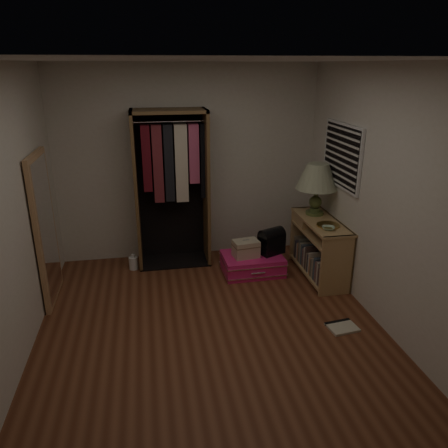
{
  "coord_description": "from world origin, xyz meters",
  "views": [
    {
      "loc": [
        -0.56,
        -3.79,
        2.57
      ],
      "look_at": [
        0.3,
        0.95,
        0.8
      ],
      "focal_mm": 35.0,
      "sensor_mm": 36.0,
      "label": 1
    }
  ],
  "objects_px": {
    "pink_suitcase": "(252,264)",
    "floor_mirror": "(45,229)",
    "open_wardrobe": "(173,176)",
    "train_case": "(246,248)",
    "table_lamp": "(317,178)",
    "console_bookshelf": "(318,245)",
    "black_bag": "(272,240)",
    "white_jug": "(133,263)"
  },
  "relations": [
    {
      "from": "open_wardrobe",
      "to": "pink_suitcase",
      "type": "relative_size",
      "value": 2.57
    },
    {
      "from": "black_bag",
      "to": "table_lamp",
      "type": "distance_m",
      "value": 0.99
    },
    {
      "from": "train_case",
      "to": "black_bag",
      "type": "height_order",
      "value": "black_bag"
    },
    {
      "from": "floor_mirror",
      "to": "pink_suitcase",
      "type": "relative_size",
      "value": 2.13
    },
    {
      "from": "open_wardrobe",
      "to": "pink_suitcase",
      "type": "height_order",
      "value": "open_wardrobe"
    },
    {
      "from": "console_bookshelf",
      "to": "train_case",
      "type": "relative_size",
      "value": 3.16
    },
    {
      "from": "console_bookshelf",
      "to": "open_wardrobe",
      "type": "height_order",
      "value": "open_wardrobe"
    },
    {
      "from": "pink_suitcase",
      "to": "table_lamp",
      "type": "distance_m",
      "value": 1.38
    },
    {
      "from": "train_case",
      "to": "white_jug",
      "type": "relative_size",
      "value": 1.69
    },
    {
      "from": "console_bookshelf",
      "to": "floor_mirror",
      "type": "bearing_deg",
      "value": -179.21
    },
    {
      "from": "open_wardrobe",
      "to": "white_jug",
      "type": "distance_m",
      "value": 1.27
    },
    {
      "from": "black_bag",
      "to": "floor_mirror",
      "type": "bearing_deg",
      "value": 161.31
    },
    {
      "from": "floor_mirror",
      "to": "black_bag",
      "type": "distance_m",
      "value": 2.73
    },
    {
      "from": "table_lamp",
      "to": "floor_mirror",
      "type": "bearing_deg",
      "value": -175.77
    },
    {
      "from": "black_bag",
      "to": "white_jug",
      "type": "bearing_deg",
      "value": 145.0
    },
    {
      "from": "floor_mirror",
      "to": "pink_suitcase",
      "type": "distance_m",
      "value": 2.55
    },
    {
      "from": "table_lamp",
      "to": "pink_suitcase",
      "type": "bearing_deg",
      "value": -179.17
    },
    {
      "from": "floor_mirror",
      "to": "console_bookshelf",
      "type": "bearing_deg",
      "value": 0.79
    },
    {
      "from": "floor_mirror",
      "to": "pink_suitcase",
      "type": "xyz_separation_m",
      "value": [
        2.43,
        0.23,
        -0.73
      ]
    },
    {
      "from": "console_bookshelf",
      "to": "black_bag",
      "type": "bearing_deg",
      "value": 158.95
    },
    {
      "from": "console_bookshelf",
      "to": "table_lamp",
      "type": "relative_size",
      "value": 1.7
    },
    {
      "from": "pink_suitcase",
      "to": "train_case",
      "type": "xyz_separation_m",
      "value": [
        -0.1,
        -0.02,
        0.23
      ]
    },
    {
      "from": "table_lamp",
      "to": "train_case",
      "type": "bearing_deg",
      "value": -178.08
    },
    {
      "from": "floor_mirror",
      "to": "white_jug",
      "type": "distance_m",
      "value": 1.32
    },
    {
      "from": "console_bookshelf",
      "to": "train_case",
      "type": "distance_m",
      "value": 0.92
    },
    {
      "from": "table_lamp",
      "to": "white_jug",
      "type": "distance_m",
      "value": 2.63
    },
    {
      "from": "open_wardrobe",
      "to": "floor_mirror",
      "type": "xyz_separation_m",
      "value": [
        -1.47,
        -0.77,
        -0.36
      ]
    },
    {
      "from": "floor_mirror",
      "to": "black_bag",
      "type": "bearing_deg",
      "value": 5.47
    },
    {
      "from": "open_wardrobe",
      "to": "black_bag",
      "type": "xyz_separation_m",
      "value": [
        1.21,
        -0.51,
        -0.79
      ]
    },
    {
      "from": "pink_suitcase",
      "to": "floor_mirror",
      "type": "bearing_deg",
      "value": -175.87
    },
    {
      "from": "white_jug",
      "to": "table_lamp",
      "type": "bearing_deg",
      "value": -8.74
    },
    {
      "from": "open_wardrobe",
      "to": "floor_mirror",
      "type": "bearing_deg",
      "value": -152.33
    },
    {
      "from": "pink_suitcase",
      "to": "white_jug",
      "type": "bearing_deg",
      "value": 165.12
    },
    {
      "from": "floor_mirror",
      "to": "table_lamp",
      "type": "bearing_deg",
      "value": 4.23
    },
    {
      "from": "console_bookshelf",
      "to": "white_jug",
      "type": "bearing_deg",
      "value": 166.66
    },
    {
      "from": "pink_suitcase",
      "to": "open_wardrobe",
      "type": "bearing_deg",
      "value": 149.17
    },
    {
      "from": "console_bookshelf",
      "to": "black_bag",
      "type": "xyz_separation_m",
      "value": [
        -0.55,
        0.21,
        0.02
      ]
    },
    {
      "from": "open_wardrobe",
      "to": "train_case",
      "type": "bearing_deg",
      "value": -33.12
    },
    {
      "from": "pink_suitcase",
      "to": "train_case",
      "type": "bearing_deg",
      "value": -170.22
    },
    {
      "from": "train_case",
      "to": "table_lamp",
      "type": "xyz_separation_m",
      "value": [
        0.91,
        0.03,
        0.88
      ]
    },
    {
      "from": "train_case",
      "to": "black_bag",
      "type": "bearing_deg",
      "value": -0.81
    },
    {
      "from": "console_bookshelf",
      "to": "white_jug",
      "type": "height_order",
      "value": "console_bookshelf"
    }
  ]
}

